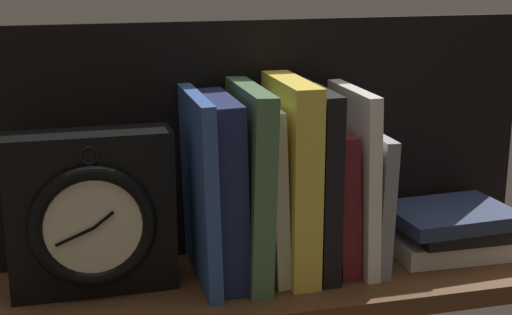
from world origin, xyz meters
TOP-DOWN VIEW (x-y plane):
  - ground_plane at (0.00, 0.00)cm, footprint 77.07×22.31cm
  - back_panel at (0.00, 10.56)cm, footprint 77.07×1.20cm
  - book_blue_modern at (-11.30, 1.46)cm, footprint 2.38×17.00cm
  - book_navy_bierce at (-8.37, 1.46)cm, footprint 4.14×14.35cm
  - book_green_romantic at (-4.91, 1.46)cm, footprint 3.46×16.70cm
  - book_cream_twain at (-2.30, 1.46)cm, footprint 2.78×13.10cm
  - book_yellow_seinlanguage at (0.73, 1.46)cm, footprint 3.69×15.71cm
  - book_black_skeptic at (4.09, 1.46)cm, footprint 2.51×15.03cm
  - book_maroon_dawkins at (6.97, 1.46)cm, footprint 3.67×12.10cm
  - book_white_catcher at (9.50, 1.46)cm, footprint 2.45×14.94cm
  - book_gray_chess at (11.59, 1.46)cm, footprint 2.30×14.63cm
  - framed_clock at (-24.84, 1.41)cm, footprint 20.32×7.63cm
  - book_stack_side at (24.68, 1.26)cm, footprint 18.35×13.45cm

SIDE VIEW (x-z plane):
  - ground_plane at x=0.00cm, z-range -2.50..0.00cm
  - book_stack_side at x=24.68cm, z-range 0.06..6.72cm
  - book_gray_chess at x=11.59cm, z-range -0.02..18.43cm
  - book_maroon_dawkins at x=6.97cm, z-range -0.06..19.01cm
  - framed_clock at x=-24.84cm, z-range -0.11..20.22cm
  - book_cream_twain at x=-2.30cm, z-range -0.03..22.79cm
  - book_navy_bierce at x=-8.37cm, z-range -0.04..23.93cm
  - book_white_catcher at x=9.50cm, z-range -0.02..24.24cm
  - book_blue_modern at x=-11.30cm, z-range -0.02..24.44cm
  - book_black_skeptic at x=4.09cm, z-range 0.00..24.53cm
  - book_green_romantic at x=-4.91cm, z-range -0.03..25.09cm
  - book_yellow_seinlanguage at x=0.73cm, z-range 0.00..25.73cm
  - back_panel at x=0.00cm, z-range 0.00..32.46cm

